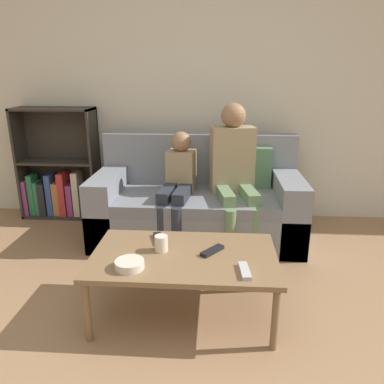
# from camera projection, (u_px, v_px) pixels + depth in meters

# --- Properties ---
(wall_back) EXTENTS (12.00, 0.06, 2.60)m
(wall_back) POSITION_uv_depth(u_px,v_px,m) (191.00, 85.00, 3.57)
(wall_back) COLOR beige
(wall_back) RESTS_ON ground_plane
(couch) EXTENTS (1.77, 0.85, 0.88)m
(couch) POSITION_uv_depth(u_px,v_px,m) (198.00, 204.00, 3.33)
(couch) COLOR gray
(couch) RESTS_ON ground_plane
(bookshelf) EXTENTS (0.77, 0.28, 1.09)m
(bookshelf) POSITION_uv_depth(u_px,v_px,m) (58.00, 176.00, 3.78)
(bookshelf) COLOR #332D28
(bookshelf) RESTS_ON ground_plane
(coffee_table) EXTENTS (1.09, 0.65, 0.40)m
(coffee_table) POSITION_uv_depth(u_px,v_px,m) (184.00, 260.00, 2.20)
(coffee_table) COLOR brown
(coffee_table) RESTS_ON ground_plane
(person_adult) EXTENTS (0.42, 0.64, 1.18)m
(person_adult) POSITION_uv_depth(u_px,v_px,m) (234.00, 165.00, 3.12)
(person_adult) COLOR #66845B
(person_adult) RESTS_ON ground_plane
(person_child) EXTENTS (0.30, 0.62, 0.94)m
(person_child) POSITION_uv_depth(u_px,v_px,m) (178.00, 182.00, 3.15)
(person_child) COLOR #282D38
(person_child) RESTS_ON ground_plane
(cup_near) EXTENTS (0.08, 0.08, 0.10)m
(cup_near) POSITION_uv_depth(u_px,v_px,m) (161.00, 243.00, 2.22)
(cup_near) COLOR silver
(cup_near) RESTS_ON coffee_table
(tv_remote_0) EXTENTS (0.14, 0.16, 0.02)m
(tv_remote_0) POSITION_uv_depth(u_px,v_px,m) (212.00, 251.00, 2.21)
(tv_remote_0) COLOR black
(tv_remote_0) RESTS_ON coffee_table
(tv_remote_1) EXTENTS (0.06, 0.17, 0.02)m
(tv_remote_1) POSITION_uv_depth(u_px,v_px,m) (245.00, 271.00, 1.99)
(tv_remote_1) COLOR #B7B7BC
(tv_remote_1) RESTS_ON coffee_table
(tv_remote_2) EXTENTS (0.10, 0.18, 0.02)m
(tv_remote_2) POSITION_uv_depth(u_px,v_px,m) (159.00, 239.00, 2.37)
(tv_remote_2) COLOR black
(tv_remote_2) RESTS_ON coffee_table
(snack_bowl) EXTENTS (0.16, 0.16, 0.05)m
(snack_bowl) POSITION_uv_depth(u_px,v_px,m) (130.00, 264.00, 2.03)
(snack_bowl) COLOR beige
(snack_bowl) RESTS_ON coffee_table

